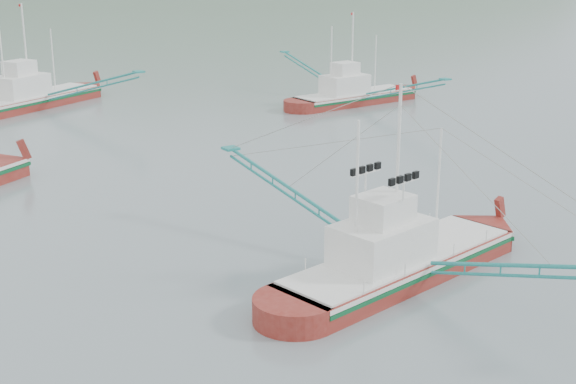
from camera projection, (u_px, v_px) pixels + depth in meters
ground at (365, 297)px, 34.51m from camera, size 1200.00×1200.00×0.00m
main_boat at (398, 245)px, 35.92m from camera, size 13.55×23.61×9.63m
bg_boat_far at (32, 84)px, 75.24m from camera, size 15.68×24.00×10.38m
bg_boat_right at (353, 91)px, 77.05m from camera, size 12.92×23.18×9.38m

